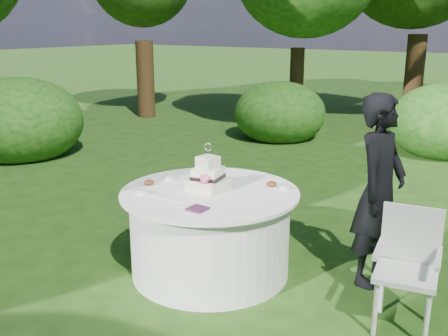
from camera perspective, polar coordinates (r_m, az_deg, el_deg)
The scene contains 9 objects.
ground at distance 4.85m, azimuth -1.49°, elevation -11.20°, with size 80.00×80.00×0.00m, color #1C3A0F.
napkins at distance 4.10m, azimuth -2.91°, elevation -4.46°, with size 0.14×0.14×0.02m, color #471E3B.
feather_plume at distance 4.34m, azimuth -5.92°, elevation -3.43°, with size 0.48×0.07×0.01m, color white.
guest at distance 4.58m, azimuth 16.55°, elevation -2.39°, with size 0.60×0.39×1.64m, color black.
table at distance 4.69m, azimuth -1.52°, elevation -6.95°, with size 1.56×1.56×0.77m.
cake at distance 4.56m, azimuth -1.76°, elevation -1.00°, with size 0.30×0.31×0.42m.
chair at distance 4.09m, azimuth 19.40°, elevation -9.38°, with size 0.50×0.50×0.89m.
votives at distance 4.75m, azimuth -2.43°, elevation -1.50°, with size 1.12×0.94×0.04m.
petal_cups at distance 4.69m, azimuth -1.52°, elevation -1.66°, with size 1.02×0.68×0.05m.
Camera 1 is at (2.56, -3.50, 2.17)m, focal length 42.00 mm.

